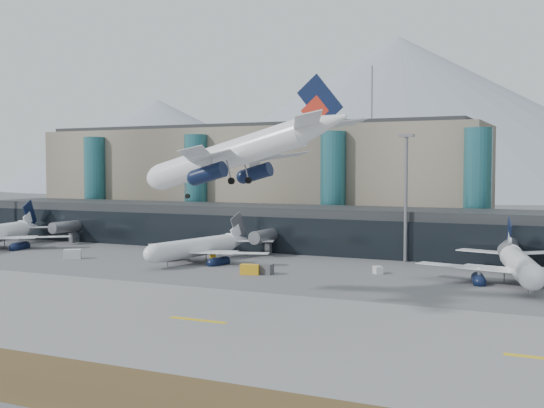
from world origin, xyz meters
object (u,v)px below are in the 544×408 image
(lightmast_mid, at_px, (406,190))
(veh_h, at_px, (250,269))
(veh_b, at_px, (216,256))
(veh_g, at_px, (378,270))
(hero_jet, at_px, (247,144))
(jet_parked_mid, at_px, (205,241))
(jet_parked_right, at_px, (518,256))
(jet_parked_left, at_px, (1,228))
(veh_c, at_px, (264,269))
(veh_a, at_px, (72,254))

(lightmast_mid, bearing_deg, veh_h, -126.57)
(veh_b, xyz_separation_m, veh_g, (36.11, -4.99, -0.04))
(hero_jet, height_order, veh_h, hero_jet)
(lightmast_mid, distance_m, jet_parked_mid, 41.77)
(jet_parked_right, bearing_deg, veh_b, 74.00)
(lightmast_mid, xyz_separation_m, hero_jet, (-7.74, -54.03, 7.52))
(jet_parked_left, height_order, veh_h, jet_parked_left)
(jet_parked_right, distance_m, veh_c, 43.04)
(lightmast_mid, bearing_deg, veh_b, -161.43)
(veh_b, bearing_deg, jet_parked_right, -84.81)
(jet_parked_left, distance_m, veh_b, 57.43)
(jet_parked_mid, height_order, jet_parked_right, jet_parked_right)
(jet_parked_left, height_order, veh_g, jet_parked_left)
(hero_jet, bearing_deg, veh_a, 155.43)
(lightmast_mid, distance_m, veh_b, 41.03)
(veh_b, distance_m, veh_h, 22.31)
(veh_a, xyz_separation_m, veh_g, (63.09, 7.68, -0.33))
(veh_a, bearing_deg, jet_parked_right, -28.46)
(veh_b, xyz_separation_m, veh_c, (17.92, -14.17, 0.22))
(jet_parked_right, xyz_separation_m, veh_g, (-23.34, -1.67, -3.56))
(lightmast_mid, bearing_deg, hero_jet, -98.16)
(jet_parked_mid, bearing_deg, lightmast_mid, -58.36)
(lightmast_mid, distance_m, jet_parked_left, 95.65)
(jet_parked_right, distance_m, veh_g, 23.67)
(jet_parked_mid, xyz_separation_m, veh_g, (36.72, -1.61, -3.31))
(jet_parked_right, distance_m, veh_b, 59.64)
(jet_parked_mid, height_order, veh_a, jet_parked_mid)
(jet_parked_mid, height_order, veh_g, jet_parked_mid)
(jet_parked_mid, height_order, veh_h, jet_parked_mid)
(veh_g, xyz_separation_m, veh_h, (-20.19, -10.64, 0.26))
(jet_parked_mid, distance_m, veh_g, 36.91)
(veh_c, distance_m, veh_h, 2.49)
(jet_parked_mid, bearing_deg, veh_h, -117.74)
(jet_parked_right, relative_size, veh_b, 14.46)
(veh_a, xyz_separation_m, veh_c, (44.90, -1.50, -0.07))
(hero_jet, xyz_separation_m, veh_c, (-10.98, 27.55, -21.02))
(veh_a, bearing_deg, lightmast_mid, -13.21)
(jet_parked_left, bearing_deg, hero_jet, -128.75)
(jet_parked_right, relative_size, veh_h, 10.51)
(lightmast_mid, xyz_separation_m, veh_h, (-20.74, -27.95, -13.51))
(jet_parked_left, height_order, veh_c, jet_parked_left)
(veh_c, bearing_deg, lightmast_mid, 54.70)
(jet_parked_mid, xyz_separation_m, jet_parked_right, (60.06, 0.06, 0.25))
(jet_parked_right, relative_size, veh_a, 9.92)
(veh_b, bearing_deg, veh_h, -126.11)
(jet_parked_mid, bearing_deg, jet_parked_left, 98.64)
(veh_c, bearing_deg, veh_g, 26.75)
(jet_parked_mid, relative_size, veh_h, 9.82)
(veh_a, bearing_deg, veh_b, -9.48)
(veh_b, bearing_deg, jet_parked_left, 101.61)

